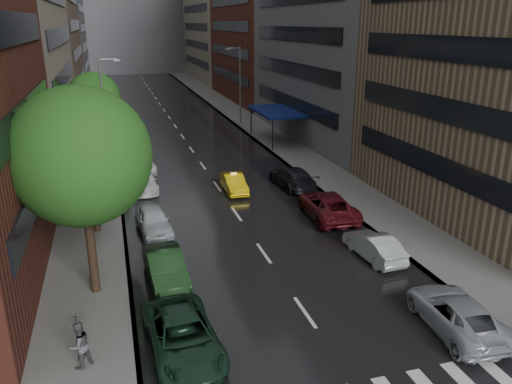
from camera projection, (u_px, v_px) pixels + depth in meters
ground at (346, 372)px, 17.75m from camera, size 220.00×220.00×0.00m
road at (171, 120)px, 63.18m from camera, size 14.00×140.00×0.01m
sidewalk_left at (97, 123)px, 60.77m from camera, size 4.00×140.00×0.15m
sidewalk_right at (240, 116)px, 65.54m from camera, size 4.00×140.00×0.15m
building_far at (132, 4)px, 119.79m from camera, size 40.00×14.00×32.00m
tree_near at (81, 157)px, 20.77m from camera, size 5.93×5.93×9.45m
tree_mid at (87, 135)px, 27.57m from camera, size 5.39×5.39×8.59m
tree_far at (94, 99)px, 45.00m from camera, size 4.79×4.79×7.64m
taxi at (234, 183)px, 36.36m from camera, size 1.46×4.00×1.31m
parked_cars_left at (146, 191)px, 34.39m from camera, size 2.80×43.30×1.58m
parked_cars_right at (344, 220)px, 29.41m from camera, size 3.02×24.49×1.60m
ped_black_umbrella at (78, 337)px, 17.41m from camera, size 1.10×1.07×2.09m
street_lamp_left at (105, 110)px, 41.38m from camera, size 1.74×0.22×9.00m
street_lamp_right at (239, 83)px, 59.10m from camera, size 1.74×0.22×9.00m
awning at (276, 112)px, 50.92m from camera, size 4.00×8.00×3.12m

